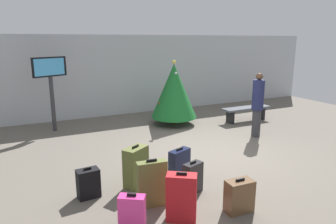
{
  "coord_description": "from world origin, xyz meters",
  "views": [
    {
      "loc": [
        -3.97,
        -5.88,
        2.7
      ],
      "look_at": [
        -0.65,
        0.96,
        0.9
      ],
      "focal_mm": 32.7,
      "sensor_mm": 36.0,
      "label": 1
    }
  ],
  "objects": [
    {
      "name": "traveller_0",
      "position": [
        1.95,
        0.56,
        0.96
      ],
      "size": [
        0.39,
        0.39,
        1.82
      ],
      "color": "#333338",
      "rests_on": "ground_plane"
    },
    {
      "name": "flight_info_kiosk",
      "position": [
        -3.16,
        3.69,
        1.59
      ],
      "size": [
        0.99,
        0.52,
        2.22
      ],
      "color": "#333338",
      "rests_on": "ground_plane"
    },
    {
      "name": "ground_plane",
      "position": [
        0.0,
        0.0,
        0.0
      ],
      "size": [
        16.0,
        16.0,
        0.0
      ],
      "primitive_type": "plane",
      "color": "#665E54"
    },
    {
      "name": "suitcase_1",
      "position": [
        -1.0,
        -2.38,
        0.27
      ],
      "size": [
        0.45,
        0.27,
        0.57
      ],
      "color": "brown",
      "rests_on": "ground_plane"
    },
    {
      "name": "suitcase_4",
      "position": [
        -1.23,
        -0.77,
        0.28
      ],
      "size": [
        0.52,
        0.35,
        0.59
      ],
      "color": "#141938",
      "rests_on": "ground_plane"
    },
    {
      "name": "holiday_tree",
      "position": [
        0.44,
        2.76,
        1.1
      ],
      "size": [
        1.48,
        1.48,
        2.09
      ],
      "color": "#4C3319",
      "rests_on": "ground_plane"
    },
    {
      "name": "back_wall",
      "position": [
        0.0,
        4.92,
        1.44
      ],
      "size": [
        16.0,
        0.2,
        2.88
      ],
      "primitive_type": "cube",
      "color": "#B7BCC1",
      "rests_on": "ground_plane"
    },
    {
      "name": "suitcase_0",
      "position": [
        -2.18,
        -0.81,
        0.38
      ],
      "size": [
        0.55,
        0.48,
        0.8
      ],
      "color": "#59602D",
      "rests_on": "ground_plane"
    },
    {
      "name": "suitcase_7",
      "position": [
        -2.72,
        -2.12,
        0.28
      ],
      "size": [
        0.42,
        0.35,
        0.59
      ],
      "color": "#E5388C",
      "rests_on": "ground_plane"
    },
    {
      "name": "waiting_bench",
      "position": [
        2.82,
        2.03,
        0.37
      ],
      "size": [
        1.75,
        0.44,
        0.48
      ],
      "color": "#4C5159",
      "rests_on": "ground_plane"
    },
    {
      "name": "suitcase_5",
      "position": [
        -3.08,
        -0.86,
        0.26
      ],
      "size": [
        0.4,
        0.27,
        0.56
      ],
      "color": "black",
      "rests_on": "ground_plane"
    },
    {
      "name": "suitcase_3",
      "position": [
        -1.35,
        -1.51,
        0.28
      ],
      "size": [
        0.41,
        0.29,
        0.6
      ],
      "color": "#232326",
      "rests_on": "ground_plane"
    },
    {
      "name": "suitcase_6",
      "position": [
        -2.19,
        -1.61,
        0.39
      ],
      "size": [
        0.51,
        0.22,
        0.83
      ],
      "color": "#59602D",
      "rests_on": "ground_plane"
    },
    {
      "name": "suitcase_2",
      "position": [
        -1.96,
        -2.2,
        0.38
      ],
      "size": [
        0.51,
        0.44,
        0.79
      ],
      "color": "#B2191E",
      "rests_on": "ground_plane"
    }
  ]
}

